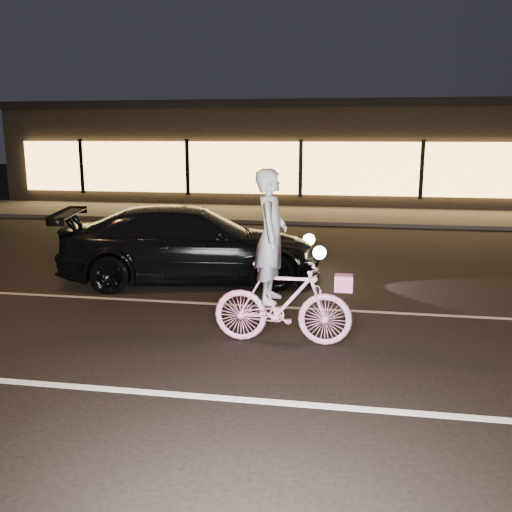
# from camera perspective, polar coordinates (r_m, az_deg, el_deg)

# --- Properties ---
(ground) EXTENTS (90.00, 90.00, 0.00)m
(ground) POSITION_cam_1_polar(r_m,az_deg,el_deg) (8.05, -5.78, -8.98)
(ground) COLOR black
(ground) RESTS_ON ground
(lane_stripe_near) EXTENTS (60.00, 0.12, 0.01)m
(lane_stripe_near) POSITION_cam_1_polar(r_m,az_deg,el_deg) (6.73, -9.27, -13.41)
(lane_stripe_near) COLOR silver
(lane_stripe_near) RESTS_ON ground
(lane_stripe_far) EXTENTS (60.00, 0.10, 0.01)m
(lane_stripe_far) POSITION_cam_1_polar(r_m,az_deg,el_deg) (9.88, -2.68, -4.87)
(lane_stripe_far) COLOR gray
(lane_stripe_far) RESTS_ON ground
(sidewalk) EXTENTS (30.00, 4.00, 0.12)m
(sidewalk) POSITION_cam_1_polar(r_m,az_deg,el_deg) (20.53, 3.94, 4.14)
(sidewalk) COLOR #383533
(sidewalk) RESTS_ON ground
(storefront) EXTENTS (25.40, 8.42, 4.20)m
(storefront) POSITION_cam_1_polar(r_m,az_deg,el_deg) (26.28, 5.37, 10.42)
(storefront) COLOR black
(storefront) RESTS_ON ground
(cyclist) EXTENTS (1.94, 0.67, 2.44)m
(cyclist) POSITION_cam_1_polar(r_m,az_deg,el_deg) (7.89, 2.36, -2.74)
(cyclist) COLOR #FB3694
(cyclist) RESTS_ON ground
(sedan) EXTENTS (5.46, 3.18, 1.49)m
(sedan) POSITION_cam_1_polar(r_m,az_deg,el_deg) (11.41, -6.46, 1.20)
(sedan) COLOR black
(sedan) RESTS_ON ground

